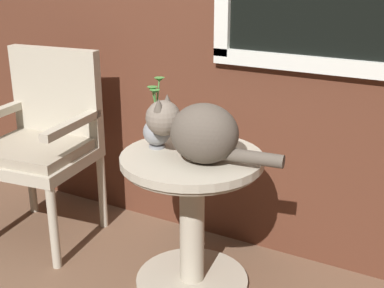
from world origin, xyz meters
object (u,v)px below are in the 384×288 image
object	(u,v)px
wicker_chair	(43,136)
wicker_side_table	(192,201)
pewter_vase_with_ivy	(157,128)
cat	(199,131)

from	to	relation	value
wicker_chair	wicker_side_table	bearing A→B (deg)	-3.62
pewter_vase_with_ivy	cat	bearing A→B (deg)	-12.14
wicker_chair	cat	bearing A→B (deg)	-5.88
wicker_side_table	pewter_vase_with_ivy	distance (m)	0.35
wicker_side_table	wicker_chair	distance (m)	0.92
pewter_vase_with_ivy	wicker_chair	bearing A→B (deg)	176.18
wicker_side_table	pewter_vase_with_ivy	world-z (taller)	pewter_vase_with_ivy
wicker_side_table	cat	distance (m)	0.35
wicker_chair	pewter_vase_with_ivy	xyz separation A→B (m)	(0.73, -0.05, 0.18)
cat	pewter_vase_with_ivy	distance (m)	0.24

